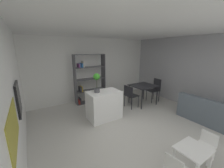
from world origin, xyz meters
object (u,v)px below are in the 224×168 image
Objects in this scene: dining_table at (143,87)px; dining_chair_island_side at (130,94)px; potted_plant_on_island at (97,81)px; dining_chair_window_side at (155,88)px; built_in_oven at (18,98)px; sofa at (213,115)px; child_chair_left at (175,168)px; kitchen_island at (104,105)px; open_bookshelf at (88,79)px; child_table at (193,152)px; child_chair_right at (206,144)px.

dining_chair_island_side reaches higher than dining_table.
dining_chair_window_side is (2.82, 0.16, -0.69)m from potted_plant_on_island.
built_in_oven is 0.34× the size of sofa.
child_chair_left is at bearing 150.13° from dining_chair_island_side.
open_bookshelf is (0.13, 1.58, 0.54)m from kitchen_island.
sofa is (2.22, 0.55, -0.11)m from child_table.
built_in_oven is 0.72× the size of dining_chair_island_side.
dining_table reaches higher than child_chair_right.
dining_chair_window_side reaches higher than child_chair_left.
potted_plant_on_island reaches higher than child_table.
dining_table is 1.09× the size of dining_chair_island_side.
open_bookshelf reaches higher than kitchen_island.
open_bookshelf is 1.10× the size of sofa.
dining_table is at bearing 61.57° from child_table.
dining_table is (4.06, 0.73, -0.56)m from built_in_oven.
child_chair_right is at bearing 107.88° from sofa.
dining_table reaches higher than child_table.
kitchen_island is at bearing -10.12° from potted_plant_on_island.
built_in_oven is 1.09× the size of child_chair_left.
built_in_oven reaches higher than dining_table.
child_chair_left is 0.31× the size of sofa.
kitchen_island is 3.32m from sofa.
potted_plant_on_island reaches higher than dining_chair_window_side.
built_in_oven is 0.66× the size of dining_table.
kitchen_island is 2.74m from child_chair_right.
child_chair_right is 1.05m from child_chair_left.
built_in_oven is 2.01m from potted_plant_on_island.
dining_chair_island_side is 2.64m from sofa.
dining_table is 0.97× the size of dining_chair_window_side.
dining_table is (2.03, 2.79, 0.38)m from child_chair_left.
built_in_oven reaches higher than sofa.
child_chair_right is at bearing 169.69° from dining_chair_island_side.
sofa reaches higher than child_chair_left.
child_chair_right is 1.78m from sofa.
dining_chair_island_side is (3.39, 0.72, -0.72)m from built_in_oven.
child_chair_right is (0.93, -2.57, -0.13)m from kitchen_island.
kitchen_island is at bearing 95.49° from dining_chair_island_side.
open_bookshelf reaches higher than child_chair_right.
potted_plant_on_island is at bearing -102.84° from open_bookshelf.
dining_chair_island_side is (0.83, 2.78, 0.15)m from child_table.
dining_chair_island_side is at bearing -83.73° from dining_chair_window_side.
dining_chair_island_side is at bearing -179.49° from dining_table.
open_bookshelf reaches higher than potted_plant_on_island.
child_table is at bearing 103.89° from sofa.
child_table is 0.58× the size of dining_chair_window_side.
dining_chair_island_side is at bearing 171.98° from child_chair_right.
kitchen_island is 1.73× the size of potted_plant_on_island.
potted_plant_on_island is 0.62× the size of dining_table.
sofa reaches higher than dining_table.
open_bookshelf is at bearing 77.16° from potted_plant_on_island.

